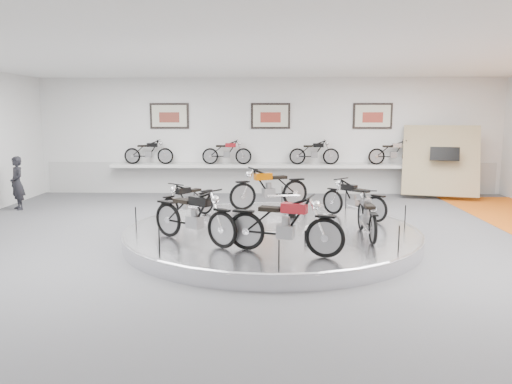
{
  "coord_description": "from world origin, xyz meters",
  "views": [
    {
      "loc": [
        -0.09,
        -10.39,
        2.81
      ],
      "look_at": [
        -0.35,
        0.6,
        1.06
      ],
      "focal_mm": 35.0,
      "sensor_mm": 36.0,
      "label": 1
    }
  ],
  "objects_px": {
    "bike_b": "(269,188)",
    "bike_a": "(354,199)",
    "visitor": "(17,183)",
    "bike_f": "(367,215)",
    "display_platform": "(272,235)",
    "bike_c": "(188,200)",
    "bike_d": "(194,215)",
    "shelf": "(270,166)",
    "bike_e": "(285,224)"
  },
  "relations": [
    {
      "from": "display_platform",
      "to": "shelf",
      "type": "distance_m",
      "value": 6.46
    },
    {
      "from": "bike_f",
      "to": "bike_b",
      "type": "bearing_deg",
      "value": 33.32
    },
    {
      "from": "shelf",
      "to": "visitor",
      "type": "relative_size",
      "value": 7.05
    },
    {
      "from": "bike_c",
      "to": "bike_d",
      "type": "bearing_deg",
      "value": 49.43
    },
    {
      "from": "bike_c",
      "to": "bike_b",
      "type": "bearing_deg",
      "value": 160.66
    },
    {
      "from": "bike_a",
      "to": "bike_d",
      "type": "xyz_separation_m",
      "value": [
        -3.5,
        -2.35,
        0.07
      ]
    },
    {
      "from": "bike_e",
      "to": "display_platform",
      "type": "bearing_deg",
      "value": 114.89
    },
    {
      "from": "bike_e",
      "to": "shelf",
      "type": "bearing_deg",
      "value": 110.27
    },
    {
      "from": "shelf",
      "to": "bike_a",
      "type": "bearing_deg",
      "value": -69.55
    },
    {
      "from": "bike_d",
      "to": "visitor",
      "type": "relative_size",
      "value": 1.17
    },
    {
      "from": "bike_d",
      "to": "shelf",
      "type": "bearing_deg",
      "value": 114.36
    },
    {
      "from": "shelf",
      "to": "bike_c",
      "type": "height_order",
      "value": "bike_c"
    },
    {
      "from": "shelf",
      "to": "bike_e",
      "type": "bearing_deg",
      "value": -88.55
    },
    {
      "from": "bike_d",
      "to": "bike_a",
      "type": "bearing_deg",
      "value": 69.56
    },
    {
      "from": "display_platform",
      "to": "bike_b",
      "type": "distance_m",
      "value": 2.4
    },
    {
      "from": "bike_e",
      "to": "bike_d",
      "type": "bearing_deg",
      "value": 175.02
    },
    {
      "from": "bike_a",
      "to": "bike_c",
      "type": "relative_size",
      "value": 1.06
    },
    {
      "from": "bike_c",
      "to": "bike_f",
      "type": "xyz_separation_m",
      "value": [
        3.93,
        -1.74,
        0.01
      ]
    },
    {
      "from": "display_platform",
      "to": "bike_f",
      "type": "bearing_deg",
      "value": -20.57
    },
    {
      "from": "display_platform",
      "to": "visitor",
      "type": "height_order",
      "value": "visitor"
    },
    {
      "from": "bike_a",
      "to": "bike_b",
      "type": "bearing_deg",
      "value": 15.92
    },
    {
      "from": "bike_b",
      "to": "visitor",
      "type": "height_order",
      "value": "visitor"
    },
    {
      "from": "shelf",
      "to": "bike_f",
      "type": "xyz_separation_m",
      "value": [
        1.93,
        -7.12,
        -0.24
      ]
    },
    {
      "from": "bike_b",
      "to": "bike_d",
      "type": "height_order",
      "value": "bike_b"
    },
    {
      "from": "display_platform",
      "to": "bike_c",
      "type": "bearing_deg",
      "value": 153.13
    },
    {
      "from": "bike_a",
      "to": "visitor",
      "type": "height_order",
      "value": "visitor"
    },
    {
      "from": "bike_c",
      "to": "visitor",
      "type": "height_order",
      "value": "visitor"
    },
    {
      "from": "display_platform",
      "to": "bike_e",
      "type": "distance_m",
      "value": 2.13
    },
    {
      "from": "bike_b",
      "to": "bike_f",
      "type": "bearing_deg",
      "value": 100.72
    },
    {
      "from": "bike_d",
      "to": "visitor",
      "type": "bearing_deg",
      "value": 176.61
    },
    {
      "from": "bike_c",
      "to": "shelf",
      "type": "bearing_deg",
      "value": -163.01
    },
    {
      "from": "bike_a",
      "to": "bike_d",
      "type": "height_order",
      "value": "bike_d"
    },
    {
      "from": "display_platform",
      "to": "bike_f",
      "type": "xyz_separation_m",
      "value": [
        1.93,
        -0.72,
        0.61
      ]
    },
    {
      "from": "bike_a",
      "to": "shelf",
      "type": "bearing_deg",
      "value": -23.25
    },
    {
      "from": "display_platform",
      "to": "shelf",
      "type": "relative_size",
      "value": 0.58
    },
    {
      "from": "bike_b",
      "to": "bike_a",
      "type": "bearing_deg",
      "value": 127.16
    },
    {
      "from": "bike_f",
      "to": "shelf",
      "type": "bearing_deg",
      "value": 15.28
    },
    {
      "from": "bike_f",
      "to": "visitor",
      "type": "xyz_separation_m",
      "value": [
        -9.33,
        4.25,
        0.02
      ]
    },
    {
      "from": "bike_a",
      "to": "visitor",
      "type": "bearing_deg",
      "value": 31.86
    },
    {
      "from": "bike_b",
      "to": "bike_c",
      "type": "bearing_deg",
      "value": 10.79
    },
    {
      "from": "shelf",
      "to": "bike_f",
      "type": "bearing_deg",
      "value": -74.86
    },
    {
      "from": "bike_b",
      "to": "bike_e",
      "type": "distance_m",
      "value": 4.31
    },
    {
      "from": "bike_b",
      "to": "visitor",
      "type": "relative_size",
      "value": 1.2
    },
    {
      "from": "shelf",
      "to": "bike_d",
      "type": "xyz_separation_m",
      "value": [
        -1.52,
        -7.64,
        -0.16
      ]
    },
    {
      "from": "shelf",
      "to": "bike_d",
      "type": "distance_m",
      "value": 7.79
    },
    {
      "from": "shelf",
      "to": "bike_f",
      "type": "relative_size",
      "value": 7.1
    },
    {
      "from": "bike_a",
      "to": "bike_f",
      "type": "distance_m",
      "value": 1.84
    },
    {
      "from": "display_platform",
      "to": "bike_a",
      "type": "distance_m",
      "value": 2.35
    },
    {
      "from": "shelf",
      "to": "bike_d",
      "type": "height_order",
      "value": "bike_d"
    },
    {
      "from": "shelf",
      "to": "bike_b",
      "type": "height_order",
      "value": "bike_b"
    }
  ]
}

